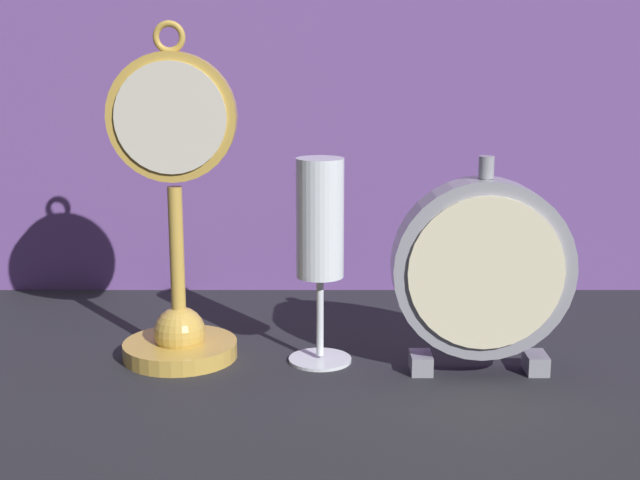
{
  "coord_description": "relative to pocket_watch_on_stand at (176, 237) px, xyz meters",
  "views": [
    {
      "loc": [
        0.0,
        -0.75,
        0.3
      ],
      "look_at": [
        0.0,
        0.08,
        0.12
      ],
      "focal_mm": 50.0,
      "sensor_mm": 36.0,
      "label": 1
    }
  ],
  "objects": [
    {
      "name": "pocket_watch_on_stand",
      "position": [
        0.0,
        0.0,
        0.0
      ],
      "size": [
        0.12,
        0.11,
        0.32
      ],
      "color": "gold",
      "rests_on": "ground_plane"
    },
    {
      "name": "champagne_flute",
      "position": [
        0.14,
        -0.01,
        0.0
      ],
      "size": [
        0.06,
        0.06,
        0.2
      ],
      "color": "silver",
      "rests_on": "ground_plane"
    },
    {
      "name": "fabric_backdrop_drape",
      "position": [
        0.14,
        0.25,
        0.22
      ],
      "size": [
        1.26,
        0.01,
        0.68
      ],
      "primitive_type": "cube",
      "color": "#6B478E",
      "rests_on": "ground_plane"
    },
    {
      "name": "mantel_clock_silver",
      "position": [
        0.29,
        -0.04,
        -0.02
      ],
      "size": [
        0.17,
        0.04,
        0.2
      ],
      "color": "gray",
      "rests_on": "ground_plane"
    },
    {
      "name": "ground_plane",
      "position": [
        0.14,
        -0.08,
        -0.12
      ],
      "size": [
        4.0,
        4.0,
        0.0
      ],
      "primitive_type": "plane",
      "color": "#232328"
    }
  ]
}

